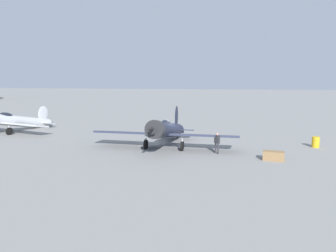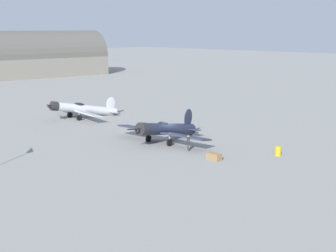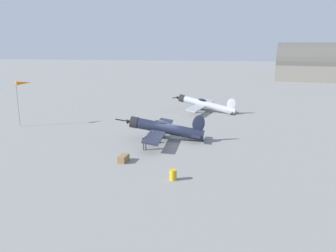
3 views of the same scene
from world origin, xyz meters
TOP-DOWN VIEW (x-y plane):
  - ground_plane at (0.00, 0.00)m, footprint 400.00×400.00m
  - airplane_foreground at (-0.50, -0.01)m, footprint 11.28×12.38m
  - airplane_mid_apron at (3.12, 19.09)m, footprint 11.24×11.80m
  - ground_crew_mechanic at (-1.85, -4.48)m, footprint 0.47×0.50m
  - equipment_crate at (-3.03, -8.68)m, footprint 0.87×1.54m
  - fuel_drum at (2.70, -12.52)m, footprint 0.66×0.66m
  - windsock_mast at (-21.76, 4.21)m, footprint 1.80×2.06m
  - distant_hangar at (37.45, 76.87)m, footprint 32.74×18.99m

SIDE VIEW (x-z plane):
  - ground_plane at x=0.00m, z-range 0.00..0.00m
  - equipment_crate at x=-3.03m, z-range 0.00..0.67m
  - fuel_drum at x=2.70m, z-range 0.00..0.93m
  - ground_crew_mechanic at x=-1.85m, z-range 0.18..1.84m
  - airplane_mid_apron at x=3.12m, z-range -0.24..2.85m
  - airplane_foreground at x=-0.50m, z-range -0.21..3.19m
  - distant_hangar at x=37.45m, z-range -2.66..11.26m
  - windsock_mast at x=-21.76m, z-range 2.70..9.18m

